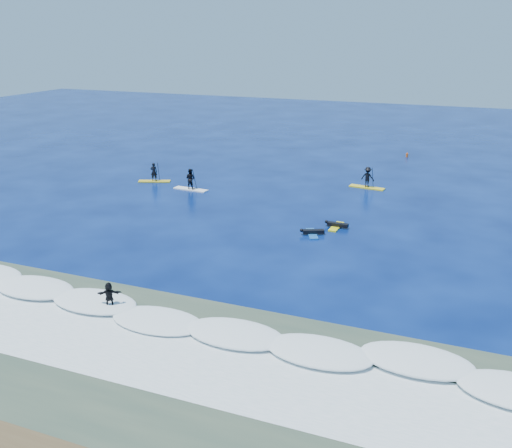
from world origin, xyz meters
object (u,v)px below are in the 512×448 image
at_px(sup_paddler_right, 368,179).
at_px(wave_surfer, 109,297).
at_px(sup_paddler_left, 154,175).
at_px(sup_paddler_center, 190,181).
at_px(marker_buoy, 407,155).
at_px(prone_paddler_near, 337,225).
at_px(prone_paddler_far, 312,232).

distance_m(sup_paddler_right, wave_surfer, 28.99).
bearing_deg(wave_surfer, sup_paddler_right, 46.37).
relative_size(sup_paddler_left, sup_paddler_center, 0.94).
bearing_deg(sup_paddler_center, sup_paddler_right, 28.44).
distance_m(sup_paddler_right, marker_buoy, 14.58).
height_order(sup_paddler_center, sup_paddler_right, sup_paddler_right).
relative_size(wave_surfer, marker_buoy, 3.19).
bearing_deg(prone_paddler_near, wave_surfer, 158.28).
distance_m(sup_paddler_center, prone_paddler_far, 15.01).
bearing_deg(prone_paddler_near, sup_paddler_right, 2.76).
height_order(sup_paddler_center, prone_paddler_near, sup_paddler_center).
xyz_separation_m(sup_paddler_right, marker_buoy, (1.51, 14.49, -0.60)).
xyz_separation_m(sup_paddler_center, prone_paddler_far, (13.20, -7.11, -0.67)).
xyz_separation_m(sup_paddler_right, prone_paddler_near, (0.12, -11.42, -0.71)).
relative_size(prone_paddler_near, wave_surfer, 1.12).
bearing_deg(prone_paddler_far, sup_paddler_right, -29.10).
bearing_deg(sup_paddler_right, wave_surfer, -96.74).
bearing_deg(sup_paddler_left, sup_paddler_right, -5.54).
height_order(sup_paddler_right, marker_buoy, sup_paddler_right).
relative_size(sup_paddler_left, prone_paddler_far, 1.38).
height_order(prone_paddler_near, marker_buoy, marker_buoy).
distance_m(sup_paddler_left, marker_buoy, 28.18).
bearing_deg(wave_surfer, prone_paddler_far, 37.83).
bearing_deg(marker_buoy, sup_paddler_right, -95.94).
height_order(sup_paddler_center, wave_surfer, sup_paddler_center).
height_order(wave_surfer, marker_buoy, wave_surfer).
height_order(sup_paddler_left, sup_paddler_center, sup_paddler_center).
bearing_deg(prone_paddler_near, sup_paddler_left, 73.71).
xyz_separation_m(sup_paddler_center, marker_buoy, (15.77, 20.89, -0.56)).
relative_size(sup_paddler_right, prone_paddler_far, 1.48).
height_order(prone_paddler_near, prone_paddler_far, prone_paddler_near).
xyz_separation_m(sup_paddler_left, wave_surfer, (11.47, -22.93, 0.15)).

